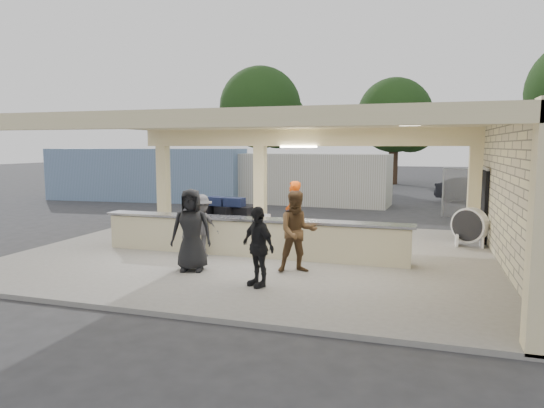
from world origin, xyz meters
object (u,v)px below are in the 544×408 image
(luggage_cart, at_px, (222,219))
(baggage_handler, at_px, (293,213))
(container_blue, at_px, (146,174))
(passenger_a, at_px, (297,232))
(car_dark, at_px, (477,191))
(passenger_c, at_px, (201,226))
(container_white, at_px, (275,178))
(baggage_counter, at_px, (250,237))
(passenger_b, at_px, (258,246))
(drum_fan, at_px, (470,226))
(passenger_d, at_px, (191,230))
(car_white_a, at_px, (532,191))

(luggage_cart, distance_m, baggage_handler, 2.04)
(luggage_cart, bearing_deg, container_blue, 146.75)
(passenger_a, distance_m, car_dark, 16.65)
(passenger_c, distance_m, container_white, 12.91)
(baggage_counter, relative_size, car_dark, 2.04)
(passenger_a, height_order, container_blue, container_blue)
(baggage_counter, distance_m, passenger_b, 2.77)
(drum_fan, xyz_separation_m, container_blue, (-15.54, 8.38, 0.70))
(container_white, distance_m, container_blue, 7.03)
(passenger_a, xyz_separation_m, passenger_d, (-2.31, -0.58, 0.02))
(baggage_handler, distance_m, car_white_a, 15.25)
(passenger_b, bearing_deg, car_white_a, 98.78)
(passenger_c, bearing_deg, passenger_d, -117.72)
(baggage_counter, relative_size, passenger_d, 4.40)
(luggage_cart, height_order, container_blue, container_blue)
(container_white, height_order, container_blue, container_blue)
(passenger_c, distance_m, passenger_d, 1.40)
(passenger_d, distance_m, car_white_a, 19.01)
(baggage_handler, bearing_deg, passenger_d, -24.89)
(passenger_a, xyz_separation_m, container_blue, (-11.61, 12.56, 0.36))
(passenger_c, relative_size, container_white, 0.14)
(container_blue, bearing_deg, passenger_d, -59.13)
(baggage_counter, height_order, car_white_a, car_white_a)
(drum_fan, relative_size, container_blue, 0.10)
(car_dark, bearing_deg, container_white, 142.58)
(passenger_d, bearing_deg, luggage_cart, 84.97)
(passenger_b, height_order, container_blue, container_blue)
(drum_fan, bearing_deg, car_white_a, 103.03)
(drum_fan, distance_m, passenger_a, 5.75)
(passenger_a, relative_size, car_white_a, 0.34)
(passenger_a, distance_m, passenger_b, 1.38)
(baggage_counter, height_order, passenger_a, passenger_a)
(passenger_b, bearing_deg, drum_fan, 85.62)
(drum_fan, height_order, passenger_c, passenger_c)
(drum_fan, relative_size, passenger_c, 0.69)
(luggage_cart, relative_size, passenger_d, 1.43)
(baggage_handler, height_order, car_white_a, baggage_handler)
(drum_fan, height_order, container_blue, container_blue)
(passenger_d, relative_size, car_white_a, 0.34)
(passenger_c, relative_size, car_white_a, 0.29)
(passenger_d, bearing_deg, baggage_counter, 53.26)
(passenger_d, height_order, car_dark, passenger_d)
(baggage_handler, xyz_separation_m, passenger_c, (-1.83, -2.21, -0.11))
(drum_fan, xyz_separation_m, car_white_a, (3.74, 11.41, 0.09))
(luggage_cart, bearing_deg, car_dark, 75.49)
(passenger_a, bearing_deg, baggage_handler, 81.49)
(drum_fan, height_order, passenger_d, passenger_d)
(drum_fan, xyz_separation_m, passenger_c, (-6.64, -3.43, 0.21))
(car_dark, height_order, container_white, container_white)
(passenger_a, bearing_deg, container_blue, 107.61)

